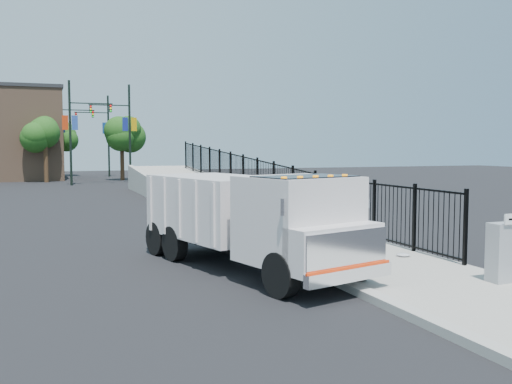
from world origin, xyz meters
name	(u,v)px	position (x,y,z in m)	size (l,w,h in m)	color
ground	(295,265)	(0.00, 0.00, 0.00)	(120.00, 120.00, 0.00)	black
sidewalk	(408,273)	(1.93, -2.00, 0.06)	(3.55, 12.00, 0.12)	#9E998E
curb	(334,279)	(0.00, -2.00, 0.08)	(0.30, 12.00, 0.16)	#ADAAA3
ramp	(205,203)	(2.12, 16.00, 0.00)	(3.95, 24.00, 1.70)	#9E998E
iron_fence	(257,191)	(3.55, 12.00, 0.90)	(0.10, 28.00, 1.80)	black
truck	(251,215)	(-1.26, -0.20, 1.34)	(3.90, 7.29, 2.38)	black
worker	(331,221)	(0.84, -0.31, 1.12)	(0.73, 0.48, 2.00)	#53091F
utility_cabinet	(502,253)	(3.10, -3.64, 0.75)	(0.55, 0.40, 1.25)	gray
arrow_sign	(511,219)	(3.10, -3.86, 1.48)	(0.35, 0.04, 0.22)	white
debris	(403,255)	(2.84, -0.54, 0.16)	(0.36, 0.36, 0.09)	silver
light_pole_0	(74,128)	(-3.42, 33.04, 4.36)	(3.77, 0.22, 8.00)	black
light_pole_1	(126,130)	(0.66, 34.48, 4.36)	(3.78, 0.22, 8.00)	black
light_pole_2	(62,131)	(-4.02, 41.83, 4.36)	(3.77, 0.22, 8.00)	black
light_pole_3	(105,133)	(0.16, 45.28, 4.36)	(3.78, 0.22, 8.00)	black
tree_0	(45,135)	(-5.49, 37.73, 3.95)	(2.69, 2.69, 5.35)	#382314
tree_1	(122,136)	(0.86, 38.54, 3.94)	(2.57, 2.57, 5.29)	#382314
tree_2	(62,137)	(-3.82, 48.15, 3.96)	(2.79, 2.79, 5.40)	#382314
building	(4,135)	(-9.00, 44.00, 4.00)	(10.00, 10.00, 8.00)	#8C664C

